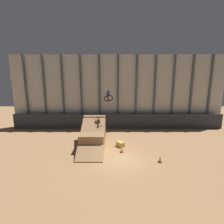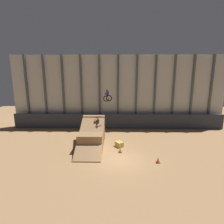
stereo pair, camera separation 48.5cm
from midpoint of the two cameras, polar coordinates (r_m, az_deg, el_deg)
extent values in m
plane|color=#9E754C|center=(17.12, 3.24, -15.46)|extent=(60.00, 60.00, 0.00)
cube|color=beige|center=(26.65, 2.48, 6.57)|extent=(32.00, 0.12, 10.89)
cube|color=#4C5156|center=(29.55, -25.55, 5.94)|extent=(0.28, 0.28, 10.89)
cube|color=#4C5156|center=(28.42, -20.53, 6.16)|extent=(0.28, 0.28, 10.89)
cube|color=#4C5156|center=(27.53, -15.15, 6.34)|extent=(0.28, 0.28, 10.89)
cube|color=#4C5156|center=(26.89, -9.45, 6.47)|extent=(0.28, 0.28, 10.89)
cube|color=#4C5156|center=(26.53, -3.53, 6.53)|extent=(0.28, 0.28, 10.89)
cube|color=#4C5156|center=(26.45, 2.49, 6.53)|extent=(0.28, 0.28, 10.89)
cube|color=#4C5156|center=(26.67, 8.47, 6.45)|extent=(0.28, 0.28, 10.89)
cube|color=#4C5156|center=(27.16, 14.30, 6.31)|extent=(0.28, 0.28, 10.89)
cube|color=#4C5156|center=(27.92, 19.86, 6.12)|extent=(0.28, 0.28, 10.89)
cube|color=#4C5156|center=(28.92, 25.08, 5.89)|extent=(0.28, 0.28, 10.89)
cube|color=#4C5156|center=(30.14, 29.91, 5.63)|extent=(0.28, 0.28, 10.89)
cube|color=#2D333D|center=(26.30, 2.45, -3.08)|extent=(31.36, 0.20, 2.24)
cube|color=#966F48|center=(20.34, -5.81, -8.29)|extent=(2.61, 4.52, 1.77)
cube|color=olive|center=(22.05, -5.22, -5.07)|extent=(2.66, 0.50, 2.95)
cube|color=#9E754C|center=(19.23, -6.19, -7.62)|extent=(2.66, 6.55, 3.13)
torus|color=black|center=(21.56, -1.30, 4.40)|extent=(0.76, 0.42, 0.74)
torus|color=black|center=(20.21, -0.31, 4.52)|extent=(0.76, 0.42, 0.74)
cube|color=#B7B7BC|center=(20.84, -0.80, 4.79)|extent=(0.33, 0.58, 0.36)
cube|color=red|center=(21.01, -0.94, 5.32)|extent=(0.33, 0.51, 0.30)
cube|color=black|center=(20.62, -0.66, 5.43)|extent=(0.32, 0.59, 0.20)
cube|color=red|center=(20.12, -0.27, 5.27)|extent=(0.24, 0.39, 0.11)
cylinder|color=#B7B7BC|center=(21.39, -1.20, 5.06)|extent=(0.15, 0.33, 0.50)
cylinder|color=black|center=(21.36, -1.20, 5.70)|extent=(0.61, 0.32, 0.04)
cube|color=navy|center=(20.83, -0.84, 6.17)|extent=(0.34, 0.33, 0.52)
sphere|color=black|center=(20.94, -0.94, 7.03)|extent=(0.33, 0.36, 0.30)
cylinder|color=navy|center=(20.84, -1.17, 5.44)|extent=(0.22, 0.40, 0.37)
cylinder|color=navy|center=(20.91, -0.53, 5.46)|extent=(0.22, 0.40, 0.37)
cylinder|color=navy|center=(21.02, -1.43, 6.17)|extent=(0.22, 0.50, 0.32)
cylinder|color=navy|center=(21.10, -0.58, 6.20)|extent=(0.22, 0.50, 0.32)
cube|color=black|center=(17.25, 15.56, -15.62)|extent=(0.36, 0.36, 0.03)
cone|color=orange|center=(17.12, 15.62, -14.75)|extent=(0.28, 0.28, 0.55)
cube|color=black|center=(18.70, 3.43, -12.97)|extent=(0.36, 0.36, 0.03)
cone|color=orange|center=(18.58, 3.44, -12.16)|extent=(0.28, 0.28, 0.55)
cube|color=#CCB751|center=(19.99, 3.09, -10.46)|extent=(1.01, 1.08, 0.56)
cube|color=#996623|center=(19.99, 3.09, -10.46)|extent=(0.57, 0.76, 0.57)
camera|label=1|loc=(0.24, -89.36, 0.13)|focal=28.00mm
camera|label=2|loc=(0.24, 90.64, -0.13)|focal=28.00mm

